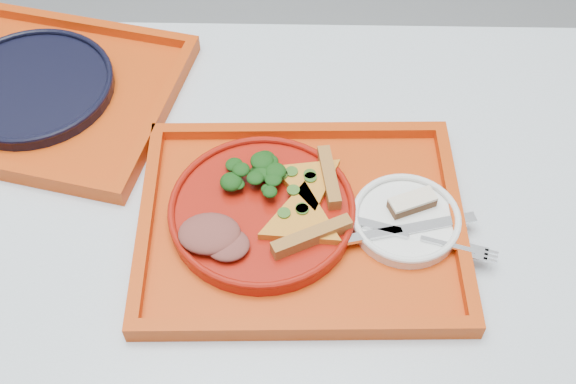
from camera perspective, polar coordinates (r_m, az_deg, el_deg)
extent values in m
cube|color=#B0BCC5|center=(1.07, -8.60, -1.22)|extent=(1.60, 0.80, 0.03)
cylinder|color=gray|center=(1.64, 20.14, -0.36)|extent=(0.05, 0.05, 0.72)
cube|color=#B93809|center=(1.02, 1.05, -2.61)|extent=(0.46, 0.36, 0.01)
cube|color=#B93809|center=(1.25, -19.35, 7.32)|extent=(0.52, 0.44, 0.01)
cylinder|color=maroon|center=(1.01, -2.06, -1.61)|extent=(0.26, 0.26, 0.02)
cylinder|color=white|center=(1.02, 9.27, -2.28)|extent=(0.15, 0.15, 0.01)
cylinder|color=black|center=(1.25, -19.52, 7.77)|extent=(0.26, 0.26, 0.02)
ellipsoid|color=black|center=(1.02, -2.60, 1.42)|extent=(0.08, 0.07, 0.04)
ellipsoid|color=brown|center=(0.97, -6.22, -3.29)|extent=(0.08, 0.07, 0.03)
cube|color=#452817|center=(1.02, 9.77, -0.89)|extent=(0.07, 0.05, 0.01)
cube|color=beige|center=(1.01, 9.84, -0.58)|extent=(0.07, 0.05, 0.00)
cube|color=silver|center=(1.00, 9.75, -2.80)|extent=(0.18, 0.06, 0.01)
cube|color=silver|center=(0.99, 10.34, -3.54)|extent=(0.18, 0.07, 0.01)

